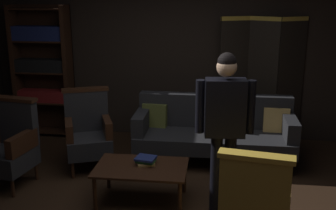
% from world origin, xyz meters
% --- Properties ---
extents(back_wall, '(7.20, 0.10, 2.80)m').
position_xyz_m(back_wall, '(0.00, 2.45, 1.40)').
color(back_wall, black).
rests_on(back_wall, ground_plane).
extents(folding_screen, '(1.26, 0.27, 1.90)m').
position_xyz_m(folding_screen, '(1.23, 2.25, 0.99)').
color(folding_screen, black).
rests_on(folding_screen, ground_plane).
extents(bookshelf, '(0.90, 0.32, 2.05)m').
position_xyz_m(bookshelf, '(-2.15, 2.19, 1.08)').
color(bookshelf, black).
rests_on(bookshelf, ground_plane).
extents(velvet_couch, '(2.12, 0.78, 0.88)m').
position_xyz_m(velvet_couch, '(0.55, 1.45, 0.45)').
color(velvet_couch, black).
rests_on(velvet_couch, ground_plane).
extents(coffee_table, '(1.00, 0.64, 0.42)m').
position_xyz_m(coffee_table, '(-0.22, 0.18, 0.37)').
color(coffee_table, black).
rests_on(coffee_table, ground_plane).
extents(armchair_gilt_accent, '(0.67, 0.66, 1.04)m').
position_xyz_m(armchair_gilt_accent, '(0.93, -0.67, 0.49)').
color(armchair_gilt_accent, gold).
rests_on(armchair_gilt_accent, ground_plane).
extents(armchair_wing_left, '(0.67, 0.67, 1.04)m').
position_xyz_m(armchair_wing_left, '(-1.87, 0.43, 0.49)').
color(armchair_wing_left, black).
rests_on(armchair_wing_left, ground_plane).
extents(armchair_wing_right, '(0.75, 0.75, 1.04)m').
position_xyz_m(armchair_wing_right, '(-1.07, 1.00, 0.49)').
color(armchair_wing_right, black).
rests_on(armchair_wing_right, ground_plane).
extents(standing_figure, '(0.59, 0.25, 1.70)m').
position_xyz_m(standing_figure, '(0.66, 0.07, 1.03)').
color(standing_figure, black).
rests_on(standing_figure, ground_plane).
extents(book_tan_leather, '(0.23, 0.21, 0.03)m').
position_xyz_m(book_tan_leather, '(-0.18, 0.25, 0.43)').
color(book_tan_leather, '#9E7A47').
rests_on(book_tan_leather, coffee_table).
extents(book_green_cloth, '(0.22, 0.18, 0.03)m').
position_xyz_m(book_green_cloth, '(-0.18, 0.25, 0.46)').
color(book_green_cloth, '#1E4C28').
rests_on(book_green_cloth, book_tan_leather).
extents(book_navy_cloth, '(0.24, 0.22, 0.02)m').
position_xyz_m(book_navy_cloth, '(-0.18, 0.25, 0.49)').
color(book_navy_cloth, navy).
rests_on(book_navy_cloth, book_green_cloth).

